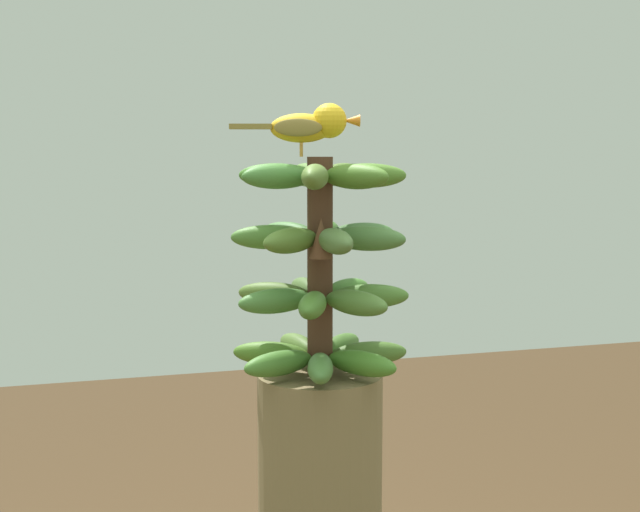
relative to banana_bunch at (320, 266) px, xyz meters
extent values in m
cylinder|color=#4C2D1E|center=(0.00, 0.00, 0.00)|extent=(0.04, 0.04, 0.34)
ellipsoid|color=#4A7A24|center=(-0.07, 0.04, -0.14)|extent=(0.13, 0.09, 0.04)
ellipsoid|color=#467C2D|center=(-0.07, -0.03, -0.14)|extent=(0.13, 0.08, 0.04)
ellipsoid|color=#426F31|center=(-0.02, -0.08, -0.14)|extent=(0.07, 0.13, 0.04)
ellipsoid|color=#437A26|center=(0.05, -0.07, -0.14)|extent=(0.10, 0.12, 0.04)
ellipsoid|color=#456D28|center=(0.08, 0.00, -0.14)|extent=(0.13, 0.05, 0.04)
ellipsoid|color=#436F2A|center=(0.05, 0.06, -0.14)|extent=(0.11, 0.12, 0.04)
ellipsoid|color=#4F712E|center=(-0.01, 0.08, -0.14)|extent=(0.06, 0.13, 0.04)
ellipsoid|color=#4A7A2E|center=(0.08, -0.02, -0.05)|extent=(0.13, 0.06, 0.04)
ellipsoid|color=#457E2E|center=(0.06, 0.05, -0.05)|extent=(0.12, 0.11, 0.04)
ellipsoid|color=#4B6C31|center=(0.00, 0.08, -0.05)|extent=(0.04, 0.12, 0.04)
ellipsoid|color=#4E6F2A|center=(-0.06, 0.05, -0.05)|extent=(0.12, 0.11, 0.04)
ellipsoid|color=#467A34|center=(-0.08, -0.02, -0.05)|extent=(0.13, 0.07, 0.04)
ellipsoid|color=#437228|center=(-0.03, -0.07, -0.05)|extent=(0.09, 0.13, 0.04)
ellipsoid|color=#4E7832|center=(0.03, -0.07, -0.05)|extent=(0.09, 0.13, 0.04)
ellipsoid|color=#48792E|center=(-0.07, 0.02, 0.05)|extent=(0.13, 0.06, 0.04)
ellipsoid|color=#4E712A|center=(-0.06, -0.05, 0.05)|extent=(0.12, 0.11, 0.04)
ellipsoid|color=#4E7037|center=(0.00, -0.07, 0.05)|extent=(0.04, 0.12, 0.04)
ellipsoid|color=#467336|center=(0.06, -0.05, 0.05)|extent=(0.12, 0.11, 0.04)
ellipsoid|color=#427236|center=(0.07, 0.02, 0.05)|extent=(0.13, 0.06, 0.04)
ellipsoid|color=#41742C|center=(0.03, 0.07, 0.05)|extent=(0.09, 0.13, 0.04)
ellipsoid|color=#447A37|center=(-0.03, 0.07, 0.05)|extent=(0.09, 0.13, 0.04)
ellipsoid|color=#467228|center=(0.00, 0.07, 0.14)|extent=(0.04, 0.13, 0.04)
ellipsoid|color=#407A28|center=(-0.06, 0.04, 0.14)|extent=(0.12, 0.10, 0.04)
ellipsoid|color=#437C33|center=(-0.07, -0.02, 0.14)|extent=(0.13, 0.07, 0.04)
ellipsoid|color=#506F2D|center=(-0.03, -0.07, 0.14)|extent=(0.08, 0.13, 0.04)
ellipsoid|color=#497526|center=(0.04, -0.06, 0.14)|extent=(0.09, 0.13, 0.04)
ellipsoid|color=#4A7827|center=(0.07, -0.01, 0.14)|extent=(0.13, 0.06, 0.04)
ellipsoid|color=#496D27|center=(0.05, 0.05, 0.14)|extent=(0.12, 0.11, 0.04)
cone|color=brown|center=(-0.01, -0.04, 0.05)|extent=(0.04, 0.04, 0.06)
cylinder|color=#C68933|center=(-0.03, 0.01, 0.18)|extent=(0.00, 0.01, 0.02)
cylinder|color=#C68933|center=(-0.02, 0.03, 0.18)|extent=(0.00, 0.01, 0.02)
ellipsoid|color=gold|center=(-0.02, 0.02, 0.21)|extent=(0.10, 0.07, 0.04)
ellipsoid|color=olive|center=(-0.03, 0.00, 0.21)|extent=(0.07, 0.03, 0.03)
ellipsoid|color=olive|center=(-0.02, 0.04, 0.21)|extent=(0.07, 0.03, 0.03)
cube|color=olive|center=(-0.10, 0.04, 0.21)|extent=(0.07, 0.04, 0.01)
sphere|color=gold|center=(0.02, 0.01, 0.22)|extent=(0.05, 0.05, 0.05)
sphere|color=black|center=(0.03, 0.03, 0.23)|extent=(0.01, 0.01, 0.01)
cone|color=orange|center=(0.05, 0.00, 0.22)|extent=(0.03, 0.03, 0.02)
camera|label=1|loc=(-0.39, -1.29, 0.17)|focal=49.59mm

